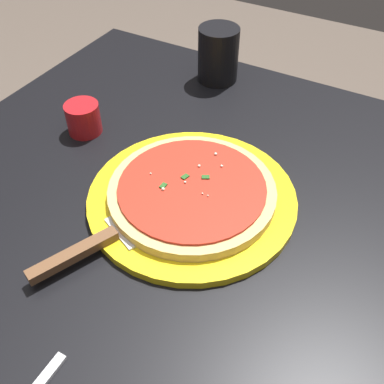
{
  "coord_description": "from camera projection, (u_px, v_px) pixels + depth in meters",
  "views": [
    {
      "loc": [
        0.38,
        0.29,
        1.23
      ],
      "look_at": [
        -0.05,
        0.05,
        0.75
      ],
      "focal_mm": 42.46,
      "sensor_mm": 36.0,
      "label": 1
    }
  ],
  "objects": [
    {
      "name": "restaurant_table",
      "position": [
        154.0,
        263.0,
        0.79
      ],
      "size": [
        0.97,
        0.84,
        0.73
      ],
      "color": "black",
      "rests_on": "ground_plane"
    },
    {
      "name": "serving_plate",
      "position": [
        192.0,
        198.0,
        0.7
      ],
      "size": [
        0.32,
        0.32,
        0.01
      ],
      "primitive_type": "cylinder",
      "color": "yellow",
      "rests_on": "restaurant_table"
    },
    {
      "name": "pizza",
      "position": [
        192.0,
        191.0,
        0.69
      ],
      "size": [
        0.26,
        0.26,
        0.02
      ],
      "color": "#DBB26B",
      "rests_on": "serving_plate"
    },
    {
      "name": "pizza_server",
      "position": [
        100.0,
        241.0,
        0.63
      ],
      "size": [
        0.22,
        0.13,
        0.01
      ],
      "color": "silver",
      "rests_on": "serving_plate"
    },
    {
      "name": "cup_tall_drink",
      "position": [
        218.0,
        55.0,
        0.93
      ],
      "size": [
        0.08,
        0.08,
        0.11
      ],
      "primitive_type": "cylinder",
      "color": "black",
      "rests_on": "restaurant_table"
    },
    {
      "name": "cup_small_sauce",
      "position": [
        83.0,
        118.0,
        0.82
      ],
      "size": [
        0.06,
        0.06,
        0.06
      ],
      "primitive_type": "cylinder",
      "color": "#B2191E",
      "rests_on": "restaurant_table"
    }
  ]
}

